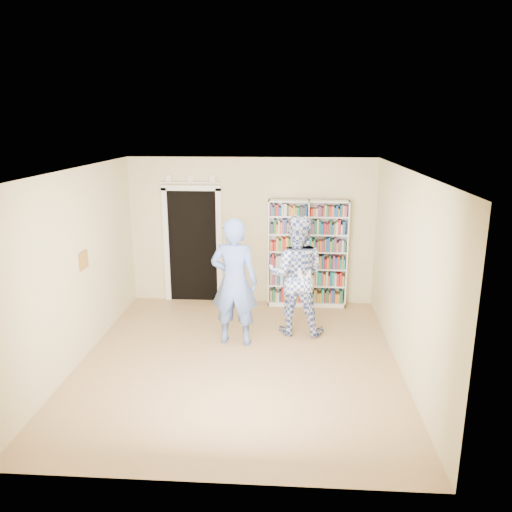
# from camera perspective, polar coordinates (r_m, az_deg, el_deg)

# --- Properties ---
(floor) EXTENTS (5.00, 5.00, 0.00)m
(floor) POSITION_cam_1_polar(r_m,az_deg,el_deg) (7.29, -1.98, -11.89)
(floor) COLOR #AC8153
(floor) RESTS_ON ground
(ceiling) EXTENTS (5.00, 5.00, 0.00)m
(ceiling) POSITION_cam_1_polar(r_m,az_deg,el_deg) (6.53, -2.20, 9.75)
(ceiling) COLOR white
(ceiling) RESTS_ON wall_back
(wall_back) EXTENTS (4.50, 0.00, 4.50)m
(wall_back) POSITION_cam_1_polar(r_m,az_deg,el_deg) (9.20, -0.51, 2.81)
(wall_back) COLOR beige
(wall_back) RESTS_ON floor
(wall_left) EXTENTS (0.00, 5.00, 5.00)m
(wall_left) POSITION_cam_1_polar(r_m,az_deg,el_deg) (7.36, -19.80, -1.24)
(wall_left) COLOR beige
(wall_left) RESTS_ON floor
(wall_right) EXTENTS (0.00, 5.00, 5.00)m
(wall_right) POSITION_cam_1_polar(r_m,az_deg,el_deg) (6.93, 16.76, -1.96)
(wall_right) COLOR beige
(wall_right) RESTS_ON floor
(bookshelf) EXTENTS (1.43, 0.27, 1.97)m
(bookshelf) POSITION_cam_1_polar(r_m,az_deg,el_deg) (9.11, 5.90, 0.31)
(bookshelf) COLOR white
(bookshelf) RESTS_ON floor
(doorway) EXTENTS (1.10, 0.08, 2.43)m
(doorway) POSITION_cam_1_polar(r_m,az_deg,el_deg) (9.36, -7.25, 1.83)
(doorway) COLOR black
(doorway) RESTS_ON floor
(wall_art) EXTENTS (0.03, 0.25, 0.25)m
(wall_art) POSITION_cam_1_polar(r_m,az_deg,el_deg) (7.51, -19.10, -0.45)
(wall_art) COLOR brown
(wall_art) RESTS_ON wall_left
(man_blue) EXTENTS (0.76, 0.54, 1.96)m
(man_blue) POSITION_cam_1_polar(r_m,az_deg,el_deg) (7.50, -2.49, -2.99)
(man_blue) COLOR #5876C3
(man_blue) RESTS_ON floor
(man_plaid) EXTENTS (1.02, 0.84, 1.93)m
(man_plaid) POSITION_cam_1_polar(r_m,az_deg,el_deg) (7.91, 4.61, -2.19)
(man_plaid) COLOR #2F4590
(man_plaid) RESTS_ON floor
(paper_sheet) EXTENTS (0.19, 0.10, 0.30)m
(paper_sheet) POSITION_cam_1_polar(r_m,az_deg,el_deg) (7.66, 5.55, -2.36)
(paper_sheet) COLOR white
(paper_sheet) RESTS_ON man_plaid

